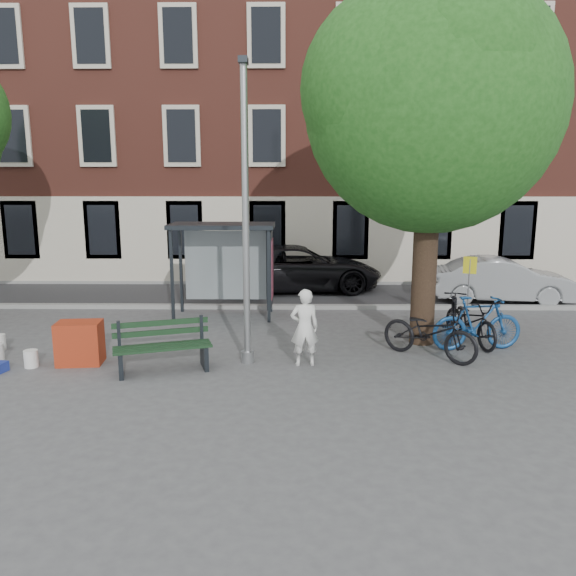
# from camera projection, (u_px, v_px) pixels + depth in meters

# --- Properties ---
(ground) EXTENTS (90.00, 90.00, 0.00)m
(ground) POSITION_uv_depth(u_px,v_px,m) (248.00, 362.00, 11.90)
(ground) COLOR #4C4C4F
(ground) RESTS_ON ground
(road) EXTENTS (40.00, 4.00, 0.01)m
(road) POSITION_uv_depth(u_px,v_px,m) (265.00, 295.00, 18.77)
(road) COLOR #28282B
(road) RESTS_ON ground
(curb_near) EXTENTS (40.00, 0.25, 0.12)m
(curb_near) POSITION_uv_depth(u_px,v_px,m) (262.00, 307.00, 16.79)
(curb_near) COLOR gray
(curb_near) RESTS_ON ground
(curb_far) EXTENTS (40.00, 0.25, 0.12)m
(curb_far) POSITION_uv_depth(u_px,v_px,m) (268.00, 282.00, 20.72)
(curb_far) COLOR gray
(curb_far) RESTS_ON ground
(building_row) EXTENTS (30.00, 8.00, 14.00)m
(building_row) POSITION_uv_depth(u_px,v_px,m) (271.00, 101.00, 23.32)
(building_row) COLOR brown
(building_row) RESTS_ON ground
(lamppost) EXTENTS (0.28, 0.35, 6.11)m
(lamppost) POSITION_uv_depth(u_px,v_px,m) (246.00, 231.00, 11.37)
(lamppost) COLOR #9EA0A3
(lamppost) RESTS_ON ground
(tree_right) EXTENTS (5.76, 5.60, 8.20)m
(tree_right) POSITION_uv_depth(u_px,v_px,m) (434.00, 94.00, 12.13)
(tree_right) COLOR black
(tree_right) RESTS_ON ground
(bus_shelter) EXTENTS (2.85, 1.45, 2.62)m
(bus_shelter) POSITION_uv_depth(u_px,v_px,m) (237.00, 249.00, 15.57)
(bus_shelter) COLOR #1E2328
(bus_shelter) RESTS_ON ground
(painter) EXTENTS (0.64, 0.46, 1.62)m
(painter) POSITION_uv_depth(u_px,v_px,m) (304.00, 327.00, 11.56)
(painter) COLOR white
(painter) RESTS_ON ground
(bench) EXTENTS (2.02, 1.18, 0.99)m
(bench) POSITION_uv_depth(u_px,v_px,m) (163.00, 349.00, 11.29)
(bench) COLOR #1E2328
(bench) RESTS_ON ground
(bike_a) EXTENTS (2.18, 2.00, 1.16)m
(bike_a) POSITION_uv_depth(u_px,v_px,m) (430.00, 332.00, 12.06)
(bike_a) COLOR black
(bike_a) RESTS_ON ground
(bike_b) EXTENTS (2.14, 0.85, 1.25)m
(bike_b) POSITION_uv_depth(u_px,v_px,m) (477.00, 323.00, 12.63)
(bike_b) COLOR navy
(bike_b) RESTS_ON ground
(bike_c) EXTENTS (1.26, 2.22, 1.10)m
(bike_c) POSITION_uv_depth(u_px,v_px,m) (471.00, 321.00, 13.15)
(bike_c) COLOR black
(bike_c) RESTS_ON ground
(bike_d) EXTENTS (1.09, 1.93, 1.12)m
(bike_d) POSITION_uv_depth(u_px,v_px,m) (453.00, 316.00, 13.58)
(bike_d) COLOR black
(bike_d) RESTS_ON ground
(car_dark) EXTENTS (5.97, 3.36, 1.58)m
(car_dark) POSITION_uv_depth(u_px,v_px,m) (299.00, 268.00, 19.42)
(car_dark) COLOR black
(car_dark) RESTS_ON ground
(car_silver) EXTENTS (4.40, 1.91, 1.41)m
(car_silver) POSITION_uv_depth(u_px,v_px,m) (501.00, 280.00, 17.56)
(car_silver) COLOR #96999D
(car_silver) RESTS_ON ground
(red_stand) EXTENTS (0.95, 0.68, 0.90)m
(red_stand) POSITION_uv_depth(u_px,v_px,m) (80.00, 343.00, 11.72)
(red_stand) COLOR #A52F16
(red_stand) RESTS_ON ground
(bucket_c) EXTENTS (0.29, 0.29, 0.36)m
(bucket_c) POSITION_uv_depth(u_px,v_px,m) (31.00, 359.00, 11.55)
(bucket_c) COLOR white
(bucket_c) RESTS_ON ground
(notice_sign) EXTENTS (0.32, 0.14, 1.91)m
(notice_sign) POSITION_uv_depth(u_px,v_px,m) (469.00, 277.00, 14.12)
(notice_sign) COLOR #9EA0A3
(notice_sign) RESTS_ON ground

